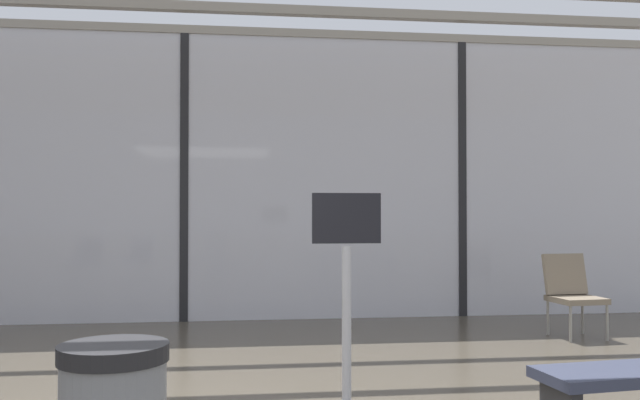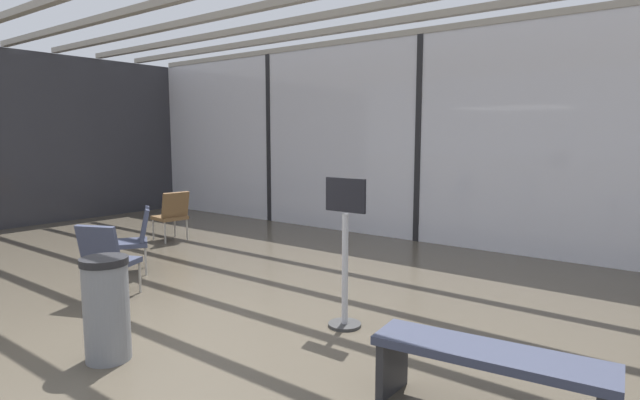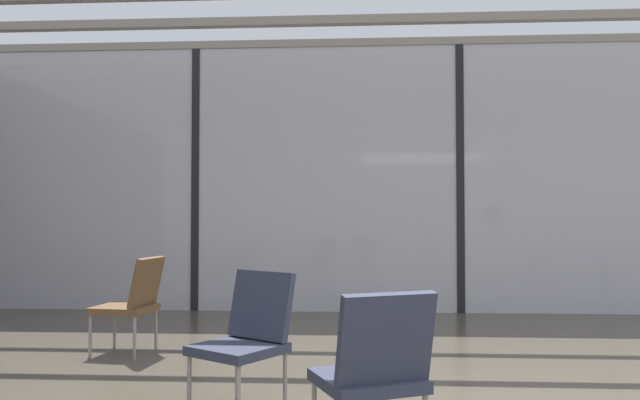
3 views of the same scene
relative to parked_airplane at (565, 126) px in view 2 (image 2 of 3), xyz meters
The scene contains 12 objects.
ground_plane 10.68m from the parked_airplane, 96.30° to the right, with size 60.00×60.00×0.00m, color #4C4438.
glass_curtain_wall 5.35m from the parked_airplane, 102.43° to the right, with size 14.00×0.08×3.51m, color silver.
window_mullion_0 7.00m from the parked_airplane, 131.69° to the right, with size 0.10×0.12×3.51m, color black.
window_mullion_1 5.35m from the parked_airplane, 102.43° to the right, with size 0.10×0.12×3.51m, color black.
side_wall_left_panels 11.98m from the parked_airplane, 132.56° to the right, with size 0.10×11.20×3.51m, color #2D2D33.
parked_airplane is the anchor object (origin of this frame).
lounge_chair_1 10.06m from the parked_airplane, 108.72° to the right, with size 0.69×0.70×0.87m.
lounge_chair_2 10.66m from the parked_airplane, 103.18° to the right, with size 0.65×0.67×0.87m.
lounge_chair_3 9.19m from the parked_airplane, 119.89° to the right, with size 0.58×0.54×0.87m.
waiting_bench 10.37m from the parked_airplane, 79.62° to the right, with size 1.54×0.57×0.47m.
trash_bin 11.26m from the parked_airplane, 94.83° to the right, with size 0.38×0.38×0.86m.
info_sign 9.41m from the parked_airplane, 88.92° to the right, with size 0.44×0.32×1.44m.
Camera 2 is at (4.05, -2.80, 1.84)m, focal length 28.70 mm.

